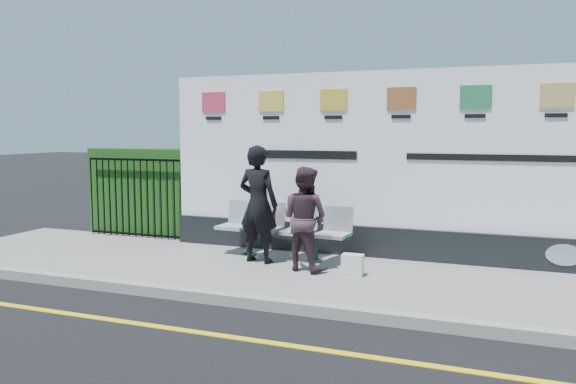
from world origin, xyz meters
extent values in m
plane|color=black|center=(0.00, 0.00, 0.00)|extent=(80.00, 80.00, 0.00)
cube|color=gray|center=(0.00, 2.50, 0.06)|extent=(14.00, 3.00, 0.12)
cube|color=gray|center=(0.00, 1.00, 0.07)|extent=(14.00, 0.18, 0.14)
cube|color=yellow|center=(0.00, 0.00, 0.00)|extent=(14.00, 0.10, 0.01)
cube|color=black|center=(0.50, 3.85, 0.37)|extent=(8.00, 0.30, 0.50)
cube|color=white|center=(0.50, 3.85, 1.87)|extent=(8.00, 0.14, 2.50)
cube|color=#1D4C16|center=(-4.58, 4.30, 0.97)|extent=(2.35, 0.70, 1.70)
imported|color=black|center=(-1.51, 2.78, 1.04)|extent=(0.72, 0.53, 1.83)
imported|color=#3A262E|center=(-0.67, 2.56, 0.89)|extent=(0.88, 0.76, 1.53)
cube|color=black|center=(-1.56, 3.16, 0.72)|extent=(0.31, 0.13, 0.25)
cube|color=silver|center=(0.07, 2.51, 0.27)|extent=(0.30, 0.18, 0.30)
camera|label=1|loc=(1.97, -5.13, 2.17)|focal=35.00mm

